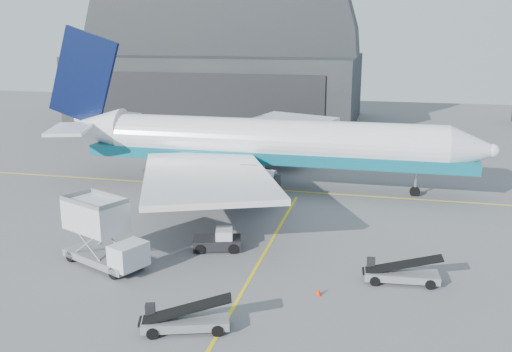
% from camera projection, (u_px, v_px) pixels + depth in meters
% --- Properties ---
extents(ground, '(200.00, 200.00, 0.00)m').
position_uv_depth(ground, '(257.00, 266.00, 41.63)').
color(ground, '#565659').
rests_on(ground, ground).
extents(taxi_lines, '(80.00, 42.12, 0.02)m').
position_uv_depth(taxi_lines, '(288.00, 213.00, 53.56)').
color(taxi_lines, yellow).
rests_on(taxi_lines, ground).
extents(hangar, '(50.00, 28.30, 28.00)m').
position_uv_depth(hangar, '(221.00, 68.00, 105.25)').
color(hangar, black).
rests_on(hangar, ground).
extents(airliner, '(49.26, 47.76, 17.29)m').
position_uv_depth(airliner, '(257.00, 143.00, 61.46)').
color(airliner, white).
rests_on(airliner, ground).
extents(catering_truck, '(7.36, 5.18, 4.76)m').
position_uv_depth(catering_truck, '(102.00, 234.00, 41.31)').
color(catering_truck, gray).
rests_on(catering_truck, ground).
extents(pushback_tug, '(4.08, 2.97, 1.70)m').
position_uv_depth(pushback_tug, '(219.00, 241.00, 44.70)').
color(pushback_tug, black).
rests_on(pushback_tug, ground).
extents(belt_loader_a, '(5.41, 3.15, 2.03)m').
position_uv_depth(belt_loader_a, '(184.00, 320.00, 32.69)').
color(belt_loader_a, gray).
rests_on(belt_loader_a, ground).
extents(belt_loader_b, '(5.38, 2.23, 2.02)m').
position_uv_depth(belt_loader_b, '(400.00, 274.00, 38.87)').
color(belt_loader_b, gray).
rests_on(belt_loader_b, ground).
extents(traffic_cone, '(0.38, 0.38, 0.54)m').
position_uv_depth(traffic_cone, '(318.00, 291.00, 37.07)').
color(traffic_cone, red).
rests_on(traffic_cone, ground).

